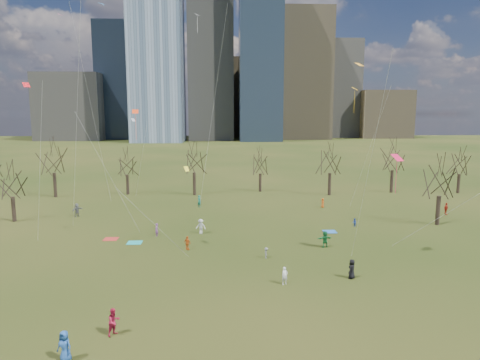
{
  "coord_description": "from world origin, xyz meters",
  "views": [
    {
      "loc": [
        -1.89,
        -35.16,
        14.31
      ],
      "look_at": [
        0.0,
        12.0,
        7.0
      ],
      "focal_mm": 32.0,
      "sensor_mm": 36.0,
      "label": 1
    }
  ],
  "objects_px": {
    "blanket_teal": "(135,243)",
    "person_0": "(65,346)",
    "person_2": "(114,322)",
    "blanket_navy": "(330,232)",
    "person_4": "(187,243)",
    "blanket_crimson": "(111,239)",
    "person_1": "(285,276)"
  },
  "relations": [
    {
      "from": "blanket_navy",
      "to": "person_4",
      "type": "height_order",
      "value": "person_4"
    },
    {
      "from": "blanket_navy",
      "to": "person_1",
      "type": "distance_m",
      "value": 17.91
    },
    {
      "from": "blanket_teal",
      "to": "person_2",
      "type": "distance_m",
      "value": 20.57
    },
    {
      "from": "blanket_crimson",
      "to": "person_1",
      "type": "xyz_separation_m",
      "value": [
        18.19,
        -13.96,
        0.75
      ]
    },
    {
      "from": "blanket_navy",
      "to": "person_4",
      "type": "xyz_separation_m",
      "value": [
        -16.88,
        -6.4,
        0.73
      ]
    },
    {
      "from": "blanket_crimson",
      "to": "person_2",
      "type": "distance_m",
      "value": 22.66
    },
    {
      "from": "person_1",
      "to": "person_4",
      "type": "relative_size",
      "value": 1.02
    },
    {
      "from": "person_2",
      "to": "person_1",
      "type": "bearing_deg",
      "value": -19.03
    },
    {
      "from": "blanket_navy",
      "to": "person_0",
      "type": "xyz_separation_m",
      "value": [
        -22.34,
        -26.9,
        0.92
      ]
    },
    {
      "from": "blanket_teal",
      "to": "blanket_navy",
      "type": "relative_size",
      "value": 1.0
    },
    {
      "from": "blanket_navy",
      "to": "person_4",
      "type": "relative_size",
      "value": 1.07
    },
    {
      "from": "blanket_navy",
      "to": "person_1",
      "type": "bearing_deg",
      "value": -116.11
    },
    {
      "from": "person_2",
      "to": "person_4",
      "type": "relative_size",
      "value": 1.23
    },
    {
      "from": "person_0",
      "to": "person_1",
      "type": "relative_size",
      "value": 1.23
    },
    {
      "from": "blanket_teal",
      "to": "person_1",
      "type": "xyz_separation_m",
      "value": [
        15.16,
        -12.44,
        0.75
      ]
    },
    {
      "from": "person_4",
      "to": "person_2",
      "type": "bearing_deg",
      "value": 110.21
    },
    {
      "from": "blanket_teal",
      "to": "person_2",
      "type": "relative_size",
      "value": 0.87
    },
    {
      "from": "blanket_crimson",
      "to": "person_4",
      "type": "xyz_separation_m",
      "value": [
        9.19,
        -4.29,
        0.73
      ]
    },
    {
      "from": "blanket_navy",
      "to": "person_4",
      "type": "bearing_deg",
      "value": -159.22
    },
    {
      "from": "blanket_teal",
      "to": "person_2",
      "type": "xyz_separation_m",
      "value": [
        2.81,
        -20.36,
        0.91
      ]
    },
    {
      "from": "person_0",
      "to": "person_2",
      "type": "relative_size",
      "value": 1.02
    },
    {
      "from": "blanket_teal",
      "to": "person_1",
      "type": "height_order",
      "value": "person_1"
    },
    {
      "from": "blanket_teal",
      "to": "blanket_crimson",
      "type": "relative_size",
      "value": 1.0
    },
    {
      "from": "person_1",
      "to": "blanket_navy",
      "type": "bearing_deg",
      "value": 39.12
    },
    {
      "from": "blanket_teal",
      "to": "person_0",
      "type": "relative_size",
      "value": 0.85
    },
    {
      "from": "blanket_navy",
      "to": "person_2",
      "type": "distance_m",
      "value": 31.38
    },
    {
      "from": "person_0",
      "to": "person_1",
      "type": "height_order",
      "value": "person_0"
    },
    {
      "from": "person_4",
      "to": "person_1",
      "type": "bearing_deg",
      "value": 163.93
    },
    {
      "from": "person_1",
      "to": "person_4",
      "type": "bearing_deg",
      "value": 108.19
    },
    {
      "from": "person_0",
      "to": "person_2",
      "type": "height_order",
      "value": "person_0"
    },
    {
      "from": "person_0",
      "to": "person_4",
      "type": "height_order",
      "value": "person_0"
    },
    {
      "from": "blanket_navy",
      "to": "person_1",
      "type": "relative_size",
      "value": 1.05
    }
  ]
}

